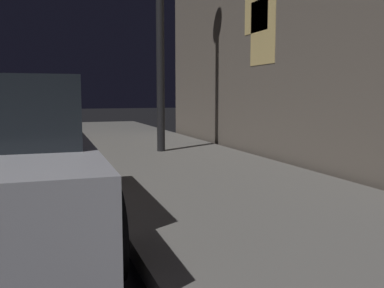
# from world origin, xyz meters

# --- Properties ---
(car_yellow_cab) EXTENTS (2.20, 4.22, 1.43)m
(car_yellow_cab) POSITION_xyz_m (2.85, 10.10, 0.72)
(car_yellow_cab) COLOR gold
(car_yellow_cab) RESTS_ON ground
(car_black) EXTENTS (2.31, 4.68, 1.43)m
(car_black) POSITION_xyz_m (2.85, 16.75, 0.71)
(car_black) COLOR black
(car_black) RESTS_ON ground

